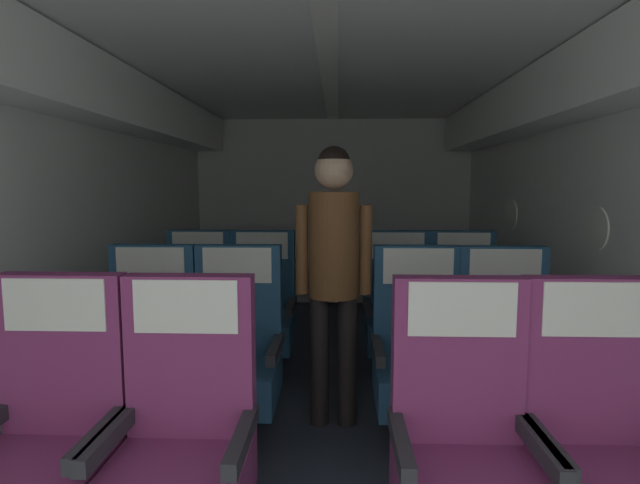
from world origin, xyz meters
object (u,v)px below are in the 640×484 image
Objects in this scene: seat_b_left_aisle at (235,357)px; seat_c_right_window at (398,314)px; seat_a_right_window at (464,454)px; seat_c_left_window at (196,313)px; seat_a_left_aisle at (182,448)px; seat_a_left_window at (48,444)px; seat_b_right_aisle at (507,361)px; seat_c_right_aisle at (465,315)px; seat_c_left_aisle at (261,314)px; flight_attendant at (334,256)px; seat_b_left_window at (147,356)px; seat_a_right_aisle at (602,454)px; seat_b_right_window at (419,359)px.

seat_c_right_window is at bearing 43.43° from seat_b_left_aisle.
seat_a_right_window is 2.45m from seat_c_left_window.
seat_a_left_aisle is at bearing -89.62° from seat_b_left_aisle.
seat_a_right_window is at bearing -0.53° from seat_a_left_window.
seat_a_left_aisle is at bearing -146.97° from seat_b_right_aisle.
seat_b_right_aisle is at bearing -0.29° from seat_b_left_aisle.
seat_a_right_window is 1.41m from seat_b_left_aisle.
seat_c_right_aisle is 0.48m from seat_c_right_window.
seat_a_left_aisle is 1.00× the size of seat_c_right_window.
seat_c_left_aisle is 1.12m from flight_attendant.
seat_b_right_aisle and seat_c_right_window have the same top height.
seat_b_left_window is 1.00× the size of seat_b_left_aisle.
seat_a_right_window is at bearing -43.75° from seat_b_left_aisle.
seat_a_right_aisle and seat_b_left_aisle have the same top height.
seat_b_right_window is 1.38m from seat_c_left_aisle.
seat_c_left_window is 1.99m from seat_c_right_aisle.
seat_c_left_window is (-0.50, 1.92, 0.00)m from seat_a_left_aisle.
seat_b_right_aisle is 1.08m from seat_c_right_window.
seat_b_right_aisle is at bearing 25.66° from seat_a_left_window.
seat_a_left_window is at bearing -90.04° from seat_b_left_window.
seat_b_left_window and seat_c_left_aisle have the same top height.
seat_b_right_window is at bearing -42.60° from seat_c_left_aisle.
seat_c_left_window is 1.51m from seat_c_right_window.
seat_b_right_aisle is at bearing -90.77° from seat_c_right_aisle.
seat_b_left_window is (-1.99, 0.95, 0.00)m from seat_a_right_aisle.
seat_a_right_window is at bearing -32.69° from seat_b_left_window.
seat_a_left_window and seat_c_right_window have the same top height.
seat_a_left_window and seat_c_right_aisle have the same top height.
seat_c_right_aisle is (1.50, 0.96, 0.00)m from seat_b_left_aisle.
seat_c_right_aisle is (1.99, 0.01, 0.00)m from seat_c_left_window.
seat_a_left_window and seat_b_right_aisle have the same top height.
seat_b_left_aisle is at bearing -62.61° from seat_c_left_window.
seat_c_left_aisle is (-1.51, 1.90, 0.00)m from seat_a_right_aisle.
seat_a_right_aisle is at bearing -63.12° from seat_b_right_window.
seat_a_left_window is 1.00× the size of seat_b_left_window.
seat_b_left_window is 2.21m from seat_c_right_aisle.
seat_a_left_window is 1.91m from seat_c_left_window.
seat_c_left_window is at bearing 90.07° from seat_b_left_window.
seat_a_right_window is (1.51, -0.01, 0.00)m from seat_a_left_window.
seat_b_left_aisle is 1.00× the size of seat_c_left_window.
seat_a_left_aisle and seat_a_right_window have the same top height.
seat_a_left_window is 1.00× the size of seat_a_right_aisle.
seat_c_left_window is at bearing 147.84° from seat_b_right_window.
seat_a_left_aisle is 0.65× the size of flight_attendant.
flight_attendant reaches higher than seat_c_right_aisle.
seat_a_right_aisle is (1.49, 0.01, 0.00)m from seat_a_left_aisle.
flight_attendant is (0.55, -0.81, 0.55)m from seat_c_left_aisle.
seat_b_right_window is at bearing -116.98° from seat_c_right_aisle.
seat_a_right_window is 2.17m from seat_c_left_aisle.
seat_b_right_aisle is at bearing 33.03° from seat_a_left_aisle.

